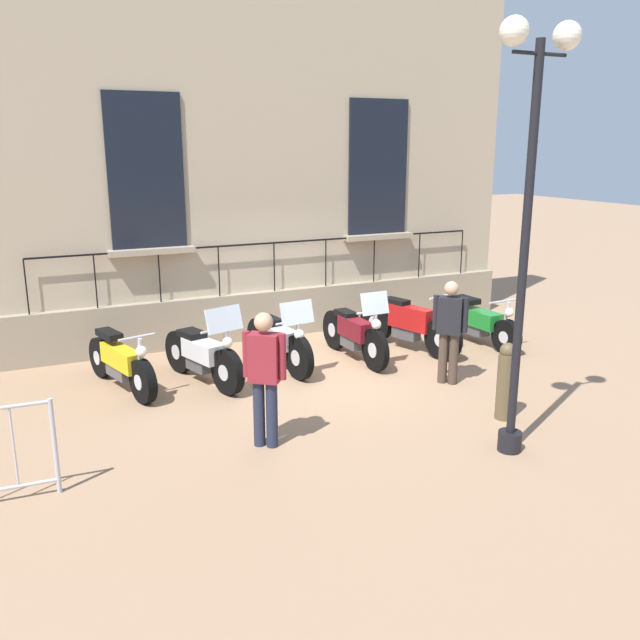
{
  "coord_description": "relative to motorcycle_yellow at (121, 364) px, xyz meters",
  "views": [
    {
      "loc": [
        9.4,
        -4.43,
        3.54
      ],
      "look_at": [
        -0.09,
        0.0,
        0.8
      ],
      "focal_mm": 37.76,
      "sensor_mm": 36.0,
      "label": 1
    }
  ],
  "objects": [
    {
      "name": "motorcycle_green",
      "position": [
        0.29,
        6.29,
        -0.0
      ],
      "size": [
        2.12,
        0.71,
        0.94
      ],
      "color": "black",
      "rests_on": "ground_plane"
    },
    {
      "name": "pedestrian_standing",
      "position": [
        2.74,
        1.25,
        0.54
      ],
      "size": [
        0.4,
        0.44,
        1.66
      ],
      "color": "#23283D",
      "rests_on": "ground_plane"
    },
    {
      "name": "motorcycle_maroon",
      "position": [
        0.2,
        3.81,
        0.05
      ],
      "size": [
        2.07,
        0.58,
        1.29
      ],
      "color": "black",
      "rests_on": "ground_plane"
    },
    {
      "name": "lamppost",
      "position": [
        4.09,
        3.84,
        2.62
      ],
      "size": [
        0.3,
        1.0,
        4.79
      ],
      "color": "black",
      "rests_on": "ground_plane"
    },
    {
      "name": "motorcycle_red",
      "position": [
        0.12,
        4.94,
        0.05
      ],
      "size": [
        2.2,
        0.86,
        1.1
      ],
      "color": "black",
      "rests_on": "ground_plane"
    },
    {
      "name": "bollard",
      "position": [
        3.29,
        4.42,
        0.13
      ],
      "size": [
        0.23,
        0.23,
        1.05
      ],
      "color": "brown",
      "rests_on": "ground_plane"
    },
    {
      "name": "motorcycle_yellow",
      "position": [
        0.0,
        0.0,
        0.0
      ],
      "size": [
        2.05,
        0.77,
        0.96
      ],
      "color": "black",
      "rests_on": "ground_plane"
    },
    {
      "name": "ground_plane",
      "position": [
        0.42,
        3.1,
        -0.4
      ],
      "size": [
        60.0,
        60.0,
        0.0
      ],
      "primitive_type": "plane",
      "color": "#9E7A5B"
    },
    {
      "name": "pedestrian_walking",
      "position": [
        1.83,
        4.55,
        0.49
      ],
      "size": [
        0.41,
        0.41,
        1.59
      ],
      "color": "#47382D",
      "rests_on": "ground_plane"
    },
    {
      "name": "motorcycle_white",
      "position": [
        0.25,
        1.18,
        0.03
      ],
      "size": [
        1.98,
        0.87,
        1.3
      ],
      "color": "black",
      "rests_on": "ground_plane"
    },
    {
      "name": "motorcycle_silver",
      "position": [
        0.12,
        2.47,
        0.04
      ],
      "size": [
        1.96,
        0.67,
        1.23
      ],
      "color": "black",
      "rests_on": "ground_plane"
    },
    {
      "name": "building_facade",
      "position": [
        -2.07,
        3.1,
        2.89
      ],
      "size": [
        0.82,
        10.09,
        6.84
      ],
      "color": "tan",
      "rests_on": "ground_plane"
    }
  ]
}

